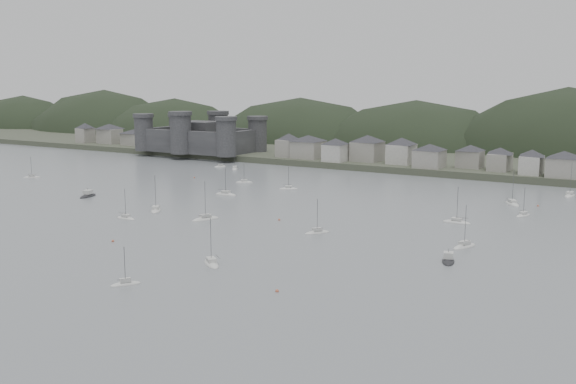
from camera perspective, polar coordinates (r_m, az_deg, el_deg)
The scene contains 10 objects.
ground at distance 148.39m, azimuth -15.38°, elevation -6.42°, with size 900.00×900.00×0.00m, color slate.
far_shore_land at distance 407.51m, azimuth 16.39°, elevation 3.78°, with size 900.00×250.00×3.00m, color #383D2D.
forested_ridge at distance 383.17m, azimuth 15.99°, elevation 1.52°, with size 851.55×103.94×102.57m.
castle at distance 357.82m, azimuth -7.69°, elevation 4.85°, with size 66.00×43.00×20.00m.
waterfront_town at distance 287.15m, azimuth 20.33°, elevation 2.72°, with size 451.48×28.46×12.92m.
sailboat_lead at distance 175.26m, azimuth 2.57°, elevation -3.56°, with size 6.05×7.32×9.98m.
moored_fleet at distance 192.15m, azimuth -1.46°, elevation -2.38°, with size 258.65×179.80×13.15m.
motor_launch_near at distance 152.17m, azimuth 13.83°, elevation -5.84°, with size 4.89×8.14×3.84m.
motor_launch_far at distance 241.12m, azimuth -17.08°, elevation -0.32°, with size 5.46×9.39×4.10m.
mooring_buoys at distance 194.91m, azimuth -2.33°, elevation -2.23°, with size 190.17×119.33×0.70m.
Camera 1 is at (105.06, -96.84, 40.06)m, focal length 40.69 mm.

